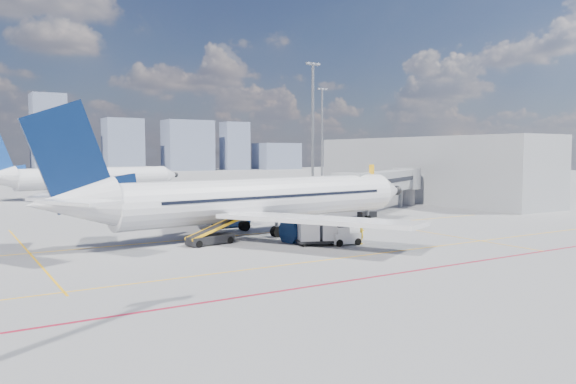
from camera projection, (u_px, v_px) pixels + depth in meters
name	position (u px, v px, depth m)	size (l,w,h in m)	color
ground	(308.00, 245.00, 46.20)	(420.00, 420.00, 0.00)	gray
apron_markings	(330.00, 253.00, 42.58)	(90.00, 35.12, 0.01)	#FFAF0D
jet_bridge	(386.00, 183.00, 72.63)	(23.55, 15.78, 6.30)	gray
terminal_block	(426.00, 169.00, 88.89)	(10.00, 42.00, 10.00)	gray
floodlight_mast_ne	(313.00, 123.00, 111.86)	(3.20, 0.61, 25.45)	slate
floodlight_mast_far	(322.00, 131.00, 155.72)	(3.20, 0.61, 25.45)	slate
distant_skyline	(55.00, 145.00, 212.75)	(242.14, 14.70, 29.72)	slate
main_aircraft	(253.00, 200.00, 51.97)	(40.34, 35.08, 11.80)	silver
second_aircraft	(88.00, 178.00, 96.84)	(36.22, 31.08, 10.84)	silver
baggage_tug	(344.00, 236.00, 46.29)	(2.52, 1.74, 1.63)	silver
cargo_dolly	(319.00, 232.00, 46.21)	(4.01, 2.85, 2.01)	black
belt_loader	(212.00, 237.00, 46.60)	(5.90, 2.32, 2.37)	black
ramp_worker	(361.00, 232.00, 46.72)	(0.72, 0.47, 1.98)	gold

